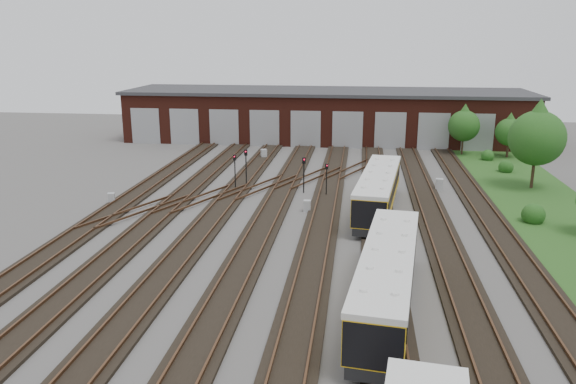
# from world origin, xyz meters

# --- Properties ---
(ground) EXTENTS (120.00, 120.00, 0.00)m
(ground) POSITION_xyz_m (0.00, 0.00, 0.00)
(ground) COLOR #4B4845
(ground) RESTS_ON ground
(track_network) EXTENTS (30.40, 70.00, 0.33)m
(track_network) POSITION_xyz_m (-0.17, 0.59, 0.11)
(track_network) COLOR black
(track_network) RESTS_ON ground
(maintenance_shed) EXTENTS (51.00, 12.50, 6.35)m
(maintenance_shed) POSITION_xyz_m (-0.01, 39.97, 3.20)
(maintenance_shed) COLOR #491A12
(maintenance_shed) RESTS_ON ground
(grass_verge) EXTENTS (8.00, 55.00, 0.05)m
(grass_verge) POSITION_xyz_m (19.00, 10.00, 0.03)
(grass_verge) COLOR #1D4717
(grass_verge) RESTS_ON ground
(metro_train) EXTENTS (3.98, 45.53, 2.76)m
(metro_train) POSITION_xyz_m (6.00, -7.42, 1.74)
(metro_train) COLOR black
(metro_train) RESTS_ON ground
(signal_mast_0) EXTENTS (0.24, 0.23, 3.13)m
(signal_mast_0) POSITION_xyz_m (-6.11, 13.59, 1.99)
(signal_mast_0) COLOR black
(signal_mast_0) RESTS_ON ground
(signal_mast_1) EXTENTS (0.25, 0.24, 2.79)m
(signal_mast_1) POSITION_xyz_m (1.85, 12.53, 1.79)
(signal_mast_1) COLOR black
(signal_mast_1) RESTS_ON ground
(signal_mast_2) EXTENTS (0.27, 0.25, 3.34)m
(signal_mast_2) POSITION_xyz_m (-5.39, 14.85, 2.14)
(signal_mast_2) COLOR black
(signal_mast_2) RESTS_ON ground
(signal_mast_3) EXTENTS (0.30, 0.29, 3.08)m
(signal_mast_3) POSITION_xyz_m (-0.12, 13.42, 1.99)
(signal_mast_3) COLOR black
(signal_mast_3) RESTS_ON ground
(relay_cabinet_0) EXTENTS (0.64, 0.59, 0.88)m
(relay_cabinet_0) POSITION_xyz_m (-15.00, 8.20, 0.44)
(relay_cabinet_0) COLOR #A5A8AA
(relay_cabinet_0) RESTS_ON ground
(relay_cabinet_1) EXTENTS (0.76, 0.71, 1.02)m
(relay_cabinet_1) POSITION_xyz_m (-5.90, 26.96, 0.51)
(relay_cabinet_1) COLOR #A5A8AA
(relay_cabinet_1) RESTS_ON ground
(relay_cabinet_2) EXTENTS (0.55, 0.46, 0.90)m
(relay_cabinet_2) POSITION_xyz_m (0.68, 8.07, 0.45)
(relay_cabinet_2) COLOR #A5A8AA
(relay_cabinet_2) RESTS_ON ground
(relay_cabinet_3) EXTENTS (0.65, 0.55, 1.05)m
(relay_cabinet_3) POSITION_xyz_m (6.19, 15.28, 0.53)
(relay_cabinet_3) COLOR #A5A8AA
(relay_cabinet_3) RESTS_ON ground
(relay_cabinet_4) EXTENTS (0.67, 0.58, 1.04)m
(relay_cabinet_4) POSITION_xyz_m (11.45, 15.72, 0.52)
(relay_cabinet_4) COLOR #A5A8AA
(relay_cabinet_4) RESTS_ON ground
(tree_0) EXTENTS (3.47, 3.47, 5.76)m
(tree_0) POSITION_xyz_m (16.00, 31.86, 3.70)
(tree_0) COLOR #332216
(tree_0) RESTS_ON ground
(tree_1) EXTENTS (3.02, 3.02, 5.00)m
(tree_1) POSITION_xyz_m (20.69, 30.83, 3.21)
(tree_1) COLOR #332216
(tree_1) RESTS_ON ground
(tree_2) EXTENTS (4.74, 4.74, 7.85)m
(tree_2) POSITION_xyz_m (19.60, 17.47, 5.05)
(tree_2) COLOR #332216
(tree_2) RESTS_ON ground
(bush_0) EXTENTS (1.64, 1.64, 1.64)m
(bush_0) POSITION_xyz_m (16.99, 7.59, 0.82)
(bush_0) COLOR #154313
(bush_0) RESTS_ON ground
(bush_1) EXTENTS (1.43, 1.43, 1.43)m
(bush_1) POSITION_xyz_m (18.85, 23.56, 0.71)
(bush_1) COLOR #154313
(bush_1) RESTS_ON ground
(bush_2) EXTENTS (1.36, 1.36, 1.36)m
(bush_2) POSITION_xyz_m (18.26, 29.08, 0.68)
(bush_2) COLOR #154313
(bush_2) RESTS_ON ground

